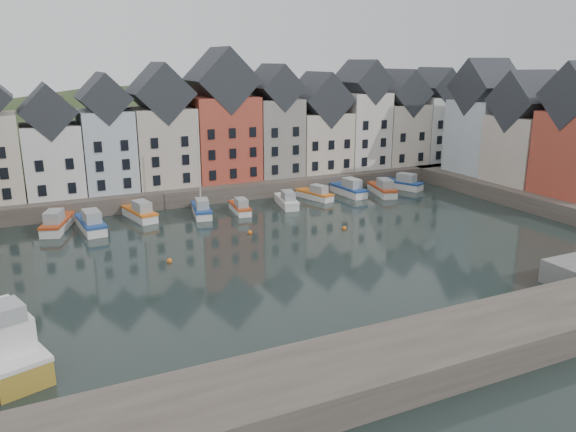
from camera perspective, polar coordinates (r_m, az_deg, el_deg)
ground at (r=55.24m, az=3.07°, el=-3.54°), size 260.00×260.00×0.00m
far_quay at (r=81.62m, az=-7.02°, el=3.40°), size 90.00×16.00×2.00m
right_quay at (r=80.79m, az=25.73°, el=1.82°), size 14.00×54.00×2.00m
near_wall at (r=32.94m, az=6.16°, el=-15.76°), size 50.00×6.00×2.00m
hillside at (r=110.84m, az=-11.02°, el=-3.68°), size 153.60×70.40×64.00m
far_terrace at (r=79.55m, az=-4.53°, el=8.90°), size 72.37×8.16×17.78m
right_terrace at (r=81.95m, az=23.20°, el=7.93°), size 8.30×24.25×16.36m
mooring_buoys at (r=58.12m, az=-2.91°, el=-2.40°), size 20.50×5.50×0.50m
boat_a at (r=66.47m, az=-22.42°, el=-0.69°), size 4.25×7.23×2.65m
boat_b at (r=65.01m, az=-19.38°, el=-0.73°), size 2.73×7.15×2.69m
boat_c at (r=68.10m, az=-14.83°, el=0.32°), size 3.31×6.82×2.51m
boat_d at (r=68.17m, az=-8.76°, el=0.70°), size 3.05×6.44×11.84m
boat_e at (r=68.92m, az=-4.88°, el=0.86°), size 2.29×5.58×2.08m
boat_f at (r=71.60m, az=-0.12°, el=1.54°), size 2.99×6.31×2.33m
boat_g at (r=75.39m, az=2.80°, el=2.21°), size 3.33×6.03×2.21m
boat_h at (r=78.11m, az=6.14°, el=2.72°), size 2.58×7.05×2.66m
boat_i at (r=78.94m, az=9.58°, el=2.71°), size 3.61×7.00×2.57m
boat_j at (r=83.23m, az=11.46°, el=3.27°), size 4.53×6.87×2.54m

